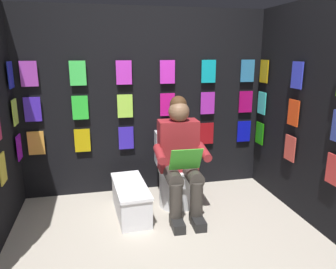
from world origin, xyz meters
name	(u,v)px	position (x,y,z in m)	size (l,w,h in m)	color
display_wall_back	(145,102)	(0.00, -1.66, 1.05)	(2.89, 0.14, 2.09)	black
display_wall_left	(301,110)	(-1.45, -0.81, 1.05)	(0.14, 1.61, 2.09)	black
toilet	(175,174)	(-0.24, -1.17, 0.33)	(0.41, 0.56, 0.77)	white
person_reading	(180,156)	(-0.24, -0.95, 0.60)	(0.53, 0.69, 1.19)	maroon
comic_longbox_near	(131,199)	(0.27, -1.01, 0.16)	(0.35, 0.77, 0.32)	silver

